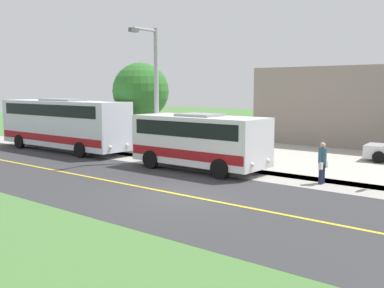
% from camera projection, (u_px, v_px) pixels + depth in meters
% --- Properties ---
extents(ground_plane, '(120.00, 120.00, 0.00)m').
position_uv_depth(ground_plane, '(181.00, 195.00, 16.77)').
color(ground_plane, '#477238').
extents(road_surface, '(8.00, 100.00, 0.01)m').
position_uv_depth(road_surface, '(181.00, 195.00, 16.77)').
color(road_surface, '#333335').
rests_on(road_surface, ground).
extents(sidewalk, '(2.40, 100.00, 0.01)m').
position_uv_depth(sidewalk, '(253.00, 174.00, 20.80)').
color(sidewalk, '#9E9991').
rests_on(sidewalk, ground).
extents(parking_lot_surface, '(14.00, 36.00, 0.01)m').
position_uv_depth(parking_lot_surface, '(369.00, 161.00, 24.52)').
color(parking_lot_surface, '#B2ADA3').
rests_on(parking_lot_surface, ground).
extents(road_centre_line, '(0.16, 100.00, 0.00)m').
position_uv_depth(road_centre_line, '(181.00, 195.00, 16.77)').
color(road_centre_line, gold).
rests_on(road_centre_line, ground).
extents(shuttle_bus_front, '(2.76, 6.86, 2.74)m').
position_uv_depth(shuttle_bus_front, '(200.00, 139.00, 21.76)').
color(shuttle_bus_front, white).
rests_on(shuttle_bus_front, ground).
extents(transit_bus_rear, '(2.58, 10.46, 3.29)m').
position_uv_depth(transit_bus_rear, '(63.00, 122.00, 28.39)').
color(transit_bus_rear, silver).
rests_on(transit_bus_rear, ground).
extents(pedestrian_with_bags, '(0.72, 0.34, 1.74)m').
position_uv_depth(pedestrian_with_bags, '(322.00, 162.00, 18.61)').
color(pedestrian_with_bags, '#1E2347').
rests_on(pedestrian_with_bags, ground).
extents(street_light_pole, '(1.97, 0.24, 7.07)m').
position_uv_depth(street_light_pole, '(155.00, 89.00, 23.71)').
color(street_light_pole, '#9E9EA3').
rests_on(street_light_pole, ground).
extents(tree_curbside, '(3.51, 3.51, 5.53)m').
position_uv_depth(tree_curbside, '(141.00, 91.00, 27.92)').
color(tree_curbside, '#4C3826').
rests_on(tree_curbside, ground).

